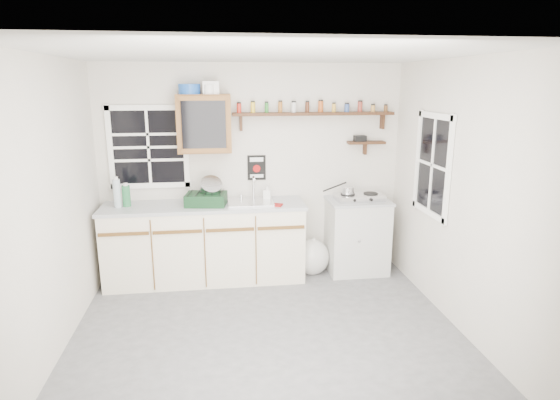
# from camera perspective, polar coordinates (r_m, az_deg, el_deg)

# --- Properties ---
(room) EXTENTS (3.64, 3.24, 2.54)m
(room) POSITION_cam_1_polar(r_m,az_deg,el_deg) (4.10, -1.67, -0.32)
(room) COLOR #515254
(room) RESTS_ON ground
(main_cabinet) EXTENTS (2.31, 0.63, 0.92)m
(main_cabinet) POSITION_cam_1_polar(r_m,az_deg,el_deg) (5.56, -9.08, -5.11)
(main_cabinet) COLOR beige
(main_cabinet) RESTS_ON floor
(right_cabinet) EXTENTS (0.73, 0.57, 0.91)m
(right_cabinet) POSITION_cam_1_polar(r_m,az_deg,el_deg) (5.82, 9.34, -4.28)
(right_cabinet) COLOR beige
(right_cabinet) RESTS_ON floor
(sink) EXTENTS (0.52, 0.44, 0.29)m
(sink) POSITION_cam_1_polar(r_m,az_deg,el_deg) (5.44, -3.60, -0.21)
(sink) COLOR silver
(sink) RESTS_ON main_cabinet
(upper_cabinet) EXTENTS (0.60, 0.32, 0.65)m
(upper_cabinet) POSITION_cam_1_polar(r_m,az_deg,el_deg) (5.41, -9.23, 9.18)
(upper_cabinet) COLOR brown
(upper_cabinet) RESTS_ON wall_back
(upper_cabinet_clutter) EXTENTS (0.45, 0.24, 0.14)m
(upper_cabinet_clutter) POSITION_cam_1_polar(r_m,az_deg,el_deg) (5.40, -9.87, 13.23)
(upper_cabinet_clutter) COLOR #194CA8
(upper_cabinet_clutter) RESTS_ON upper_cabinet
(spice_shelf) EXTENTS (1.91, 0.18, 0.35)m
(spice_shelf) POSITION_cam_1_polar(r_m,az_deg,el_deg) (5.59, 4.04, 10.57)
(spice_shelf) COLOR black
(spice_shelf) RESTS_ON wall_back
(secondary_shelf) EXTENTS (0.45, 0.16, 0.24)m
(secondary_shelf) POSITION_cam_1_polar(r_m,az_deg,el_deg) (5.80, 10.23, 6.98)
(secondary_shelf) COLOR black
(secondary_shelf) RESTS_ON wall_back
(warning_sign) EXTENTS (0.22, 0.02, 0.30)m
(warning_sign) POSITION_cam_1_polar(r_m,az_deg,el_deg) (5.64, -2.87, 3.96)
(warning_sign) COLOR black
(warning_sign) RESTS_ON wall_back
(window_back) EXTENTS (0.93, 0.03, 0.98)m
(window_back) POSITION_cam_1_polar(r_m,az_deg,el_deg) (5.64, -15.74, 6.21)
(window_back) COLOR black
(window_back) RESTS_ON wall_back
(window_right) EXTENTS (0.03, 0.78, 1.08)m
(window_right) POSITION_cam_1_polar(r_m,az_deg,el_deg) (5.08, 18.14, 4.08)
(window_right) COLOR black
(window_right) RESTS_ON wall_back
(water_bottles) EXTENTS (0.18, 0.12, 0.35)m
(water_bottles) POSITION_cam_1_polar(r_m,az_deg,el_deg) (5.51, -18.76, 0.67)
(water_bottles) COLOR #A8BDC5
(water_bottles) RESTS_ON main_cabinet
(dish_rack) EXTENTS (0.49, 0.40, 0.34)m
(dish_rack) POSITION_cam_1_polar(r_m,az_deg,el_deg) (5.37, -8.81, 0.54)
(dish_rack) COLOR black
(dish_rack) RESTS_ON main_cabinet
(soap_bottle) EXTENTS (0.10, 0.11, 0.19)m
(soap_bottle) POSITION_cam_1_polar(r_m,az_deg,el_deg) (5.53, -1.57, 0.95)
(soap_bottle) COLOR silver
(soap_bottle) RESTS_ON main_cabinet
(rag) EXTENTS (0.16, 0.15, 0.02)m
(rag) POSITION_cam_1_polar(r_m,az_deg,el_deg) (5.29, -0.44, -0.60)
(rag) COLOR maroon
(rag) RESTS_ON main_cabinet
(hotplate) EXTENTS (0.58, 0.34, 0.08)m
(hotplate) POSITION_cam_1_polar(r_m,az_deg,el_deg) (5.67, 9.62, 0.38)
(hotplate) COLOR silver
(hotplate) RESTS_ON right_cabinet
(saucepan) EXTENTS (0.35, 0.22, 0.15)m
(saucepan) POSITION_cam_1_polar(r_m,az_deg,el_deg) (5.61, 8.19, 1.14)
(saucepan) COLOR silver
(saucepan) RESTS_ON hotplate
(trash_bag) EXTENTS (0.42, 0.38, 0.48)m
(trash_bag) POSITION_cam_1_polar(r_m,az_deg,el_deg) (5.77, 3.92, -6.91)
(trash_bag) COLOR silver
(trash_bag) RESTS_ON floor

